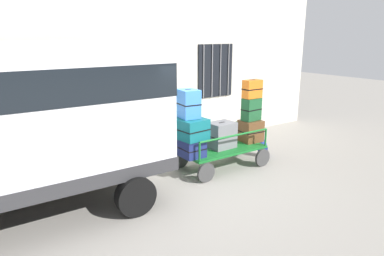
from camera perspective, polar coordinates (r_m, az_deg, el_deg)
ground_plane at (r=7.71m, az=0.13°, el=-7.83°), size 40.00×40.00×0.00m
building_wall at (r=9.07m, az=-8.03°, el=11.75°), size 12.00×0.38×5.00m
van at (r=6.17m, az=-26.48°, el=2.01°), size 4.67×2.15×2.90m
luggage_cart at (r=8.10m, az=4.95°, el=-3.91°), size 2.06×1.06×0.47m
cart_railing at (r=7.97m, az=5.02°, el=-0.90°), size 1.94×0.92×0.43m
suitcase_left_bottom at (r=7.49m, az=-0.41°, el=-3.10°), size 0.47×0.67×0.39m
suitcase_left_middle at (r=7.37m, az=-0.41°, el=-0.02°), size 0.64×0.78×0.44m
suitcase_left_top at (r=7.29m, az=-0.61°, el=4.02°), size 0.42×0.51×0.61m
suitcase_midleft_bottom at (r=8.00m, az=4.89°, el=-1.16°), size 0.62×0.48×0.60m
suitcase_center_bottom at (r=8.59m, az=9.62°, el=-0.45°), size 0.53×0.49×0.53m
suitcase_center_middle at (r=8.47m, az=9.74°, el=3.07°), size 0.49×0.31×0.55m
suitcase_center_top at (r=8.39m, az=9.89°, el=6.35°), size 0.47×0.26×0.44m
backpack at (r=9.02m, az=11.51°, el=-3.21°), size 0.27×0.22×0.44m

